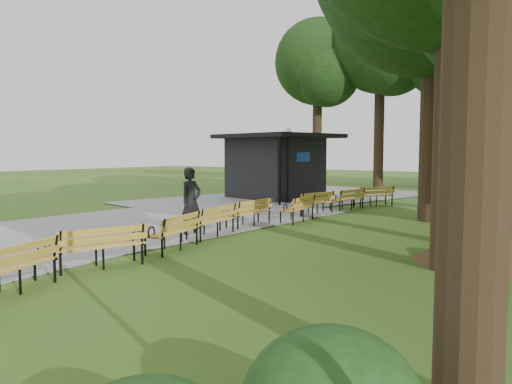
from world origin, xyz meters
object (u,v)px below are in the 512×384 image
Objects in this scene: bench_4 at (211,221)px; bench_8 at (347,199)px; lamp_post at (288,149)px; bench_5 at (248,213)px; bench_7 at (313,203)px; kiosk at (275,167)px; bench_9 at (373,196)px; bench_6 at (297,208)px; person at (191,201)px; bench_1 at (9,267)px; bench_2 at (99,246)px; bench_3 at (172,232)px; dirt_mound at (488,245)px.

bench_4 and bench_8 have the same top height.
bench_4 is 7.94m from bench_8.
bench_8 is at bearing -11.65° from lamp_post.
bench_5 and bench_7 have the same top height.
kiosk is 5.49m from bench_9.
bench_5 is 1.00× the size of bench_6.
person is 0.83m from bench_4.
person reaches higher than bench_7.
bench_9 is at bearing 170.93° from bench_6.
lamp_post is 15.43m from bench_1.
bench_2 is 2.17m from bench_3.
bench_2 is at bearing -56.65° from kiosk.
dirt_mound is 8.57m from bench_7.
bench_1 and bench_2 have the same top height.
person reaches higher than dirt_mound.
bench_4 is 1.00× the size of bench_7.
bench_4 is (-6.87, -0.98, 0.05)m from dirt_mound.
bench_2 is 1.00× the size of bench_6.
dirt_mound is 7.00m from bench_3.
bench_2 is (3.78, -12.70, -2.02)m from lamp_post.
bench_9 is at bearing 169.28° from bench_4.
dirt_mound is at bearing 67.62° from bench_7.
bench_5 is 1.00× the size of bench_8.
lamp_post is 7.36m from bench_5.
bench_3 is at bearing -6.26° from bench_6.
person is at bearing -144.52° from bench_2.
bench_1 is 1.00× the size of bench_8.
bench_1 reaches higher than dirt_mound.
bench_1 is (4.15, -14.73, -2.02)m from lamp_post.
bench_1 and bench_3 have the same top height.
bench_6 is at bearing 155.43° from dirt_mound.
bench_9 is (5.36, -0.30, -1.15)m from kiosk.
lamp_post reaches higher than kiosk.
kiosk is 2.67× the size of bench_8.
dirt_mound is at bearing 121.95° from bench_1.
bench_7 is at bearing -1.71° from person.
bench_7 is (2.93, -2.77, -2.02)m from lamp_post.
bench_2 is 1.00× the size of bench_4.
lamp_post is at bearing -121.21° from bench_7.
person reaches higher than bench_9.
bench_5 and bench_8 have the same top height.
bench_2 is 14.07m from bench_9.
bench_5 is at bearing 24.52° from bench_9.
person is at bearing 176.95° from bench_1.
bench_1 is 14.08m from bench_8.
bench_9 is (0.57, 4.14, 0.00)m from bench_7.
bench_2 is at bearing 8.47° from bench_5.
kiosk reaches higher than bench_4.
bench_1 is at bearing -4.06° from bench_6.
bench_7 is (-0.18, 5.84, 0.00)m from bench_4.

